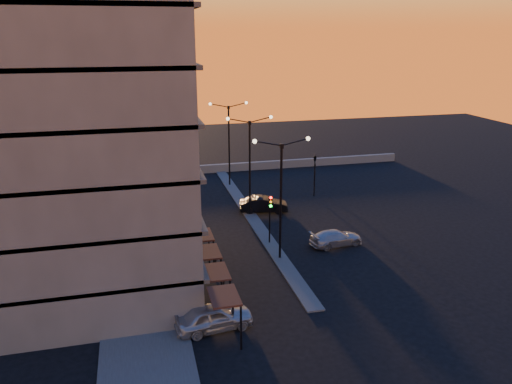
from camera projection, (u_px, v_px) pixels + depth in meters
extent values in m
plane|color=black|center=(280.00, 259.00, 38.59)|extent=(120.00, 120.00, 0.00)
cube|color=#494947|center=(140.00, 251.00, 39.84)|extent=(5.00, 40.00, 0.12)
cube|color=#494947|center=(250.00, 214.00, 47.81)|extent=(1.20, 36.00, 0.12)
cube|color=slate|center=(236.00, 167.00, 62.92)|extent=(44.00, 0.50, 1.00)
cylinder|color=#625D56|center=(74.00, 98.00, 33.39)|extent=(14.00, 14.00, 25.00)
cube|color=#625D56|center=(66.00, 109.00, 28.77)|extent=(14.00, 10.00, 25.00)
cylinder|color=black|center=(90.00, 247.00, 36.71)|extent=(14.16, 14.16, 2.40)
cube|color=black|center=(194.00, 233.00, 34.07)|extent=(0.15, 3.20, 1.20)
cylinder|color=black|center=(281.00, 204.00, 37.22)|extent=(0.18, 0.18, 9.00)
cube|color=black|center=(282.00, 146.00, 35.88)|extent=(0.25, 0.25, 0.35)
sphere|color=#FFE5B2|center=(255.00, 141.00, 35.28)|extent=(0.32, 0.32, 0.32)
sphere|color=#FFE5B2|center=(308.00, 139.00, 36.20)|extent=(0.32, 0.32, 0.32)
cylinder|color=black|center=(250.00, 170.00, 46.46)|extent=(0.18, 0.18, 9.00)
cube|color=black|center=(250.00, 123.00, 45.11)|extent=(0.25, 0.25, 0.35)
sphere|color=#FFE5B2|center=(228.00, 119.00, 44.51)|extent=(0.32, 0.32, 0.32)
sphere|color=#FFE5B2|center=(271.00, 117.00, 45.44)|extent=(0.32, 0.32, 0.32)
cylinder|color=black|center=(229.00, 147.00, 55.69)|extent=(0.18, 0.18, 9.00)
cube|color=black|center=(228.00, 107.00, 54.35)|extent=(0.25, 0.25, 0.35)
sphere|color=#FFE5B2|center=(210.00, 104.00, 53.75)|extent=(0.32, 0.32, 0.32)
sphere|color=#FFE5B2|center=(246.00, 103.00, 54.68)|extent=(0.32, 0.32, 0.32)
cylinder|color=black|center=(270.00, 226.00, 40.87)|extent=(0.12, 0.12, 3.20)
cube|color=black|center=(270.00, 201.00, 40.05)|extent=(0.28, 0.16, 1.00)
sphere|color=#FF0C05|center=(271.00, 198.00, 39.85)|extent=(0.20, 0.20, 0.20)
sphere|color=orange|center=(271.00, 202.00, 39.96)|extent=(0.20, 0.20, 0.20)
sphere|color=#0CFF26|center=(271.00, 206.00, 40.07)|extent=(0.20, 0.20, 0.20)
cylinder|color=black|center=(314.00, 184.00, 52.95)|extent=(0.12, 0.12, 2.80)
imported|color=black|center=(315.00, 167.00, 52.40)|extent=(0.13, 0.16, 0.80)
cylinder|color=black|center=(314.00, 173.00, 56.99)|extent=(0.12, 0.12, 2.80)
imported|color=black|center=(315.00, 158.00, 56.44)|extent=(0.42, 1.99, 0.80)
imported|color=#B2B6BA|center=(214.00, 317.00, 29.24)|extent=(4.79, 2.38, 1.57)
imported|color=black|center=(264.00, 204.00, 48.43)|extent=(4.87, 2.46, 1.53)
imported|color=#ACB0B4|center=(336.00, 238.00, 40.87)|extent=(4.62, 2.32, 1.29)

